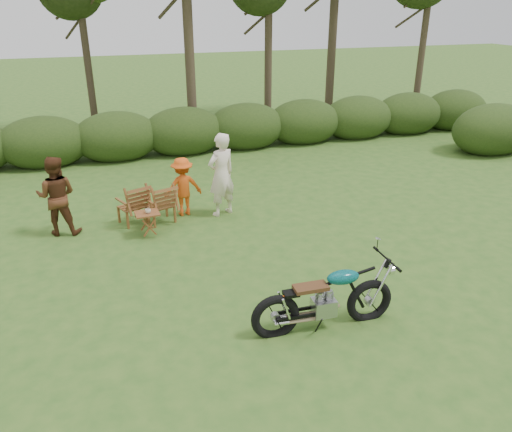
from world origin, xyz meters
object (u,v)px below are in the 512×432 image
object	(u,v)px
lawn_chair_left	(135,223)
cup	(148,211)
adult_b	(63,233)
child	(185,214)
adult_a	(223,214)
motorcycle	(322,326)
side_table	(148,224)
lawn_chair_right	(161,222)

from	to	relation	value
lawn_chair_left	cup	distance (m)	0.97
lawn_chair_left	adult_b	xyz separation A→B (m)	(-1.43, -0.05, 0.00)
child	lawn_chair_left	bearing A→B (deg)	1.13
adult_a	motorcycle	bearing A→B (deg)	70.96
side_table	adult_a	distance (m)	1.80
lawn_chair_left	child	xyz separation A→B (m)	(1.10, 0.11, 0.00)
motorcycle	adult_a	world-z (taller)	adult_a
side_table	adult_b	world-z (taller)	adult_b
side_table	child	distance (m)	1.25
lawn_chair_right	side_table	xyz separation A→B (m)	(-0.33, -0.60, 0.25)
lawn_chair_right	adult_b	size ratio (longest dim) A/B	0.54
motorcycle	adult_a	bearing A→B (deg)	96.37
motorcycle	lawn_chair_left	bearing A→B (deg)	118.02
child	motorcycle	bearing A→B (deg)	98.61
motorcycle	adult_b	distance (m)	5.81
motorcycle	adult_b	bearing A→B (deg)	131.12
motorcycle	lawn_chair_right	size ratio (longest dim) A/B	2.34
lawn_chair_right	adult_a	distance (m)	1.35
adult_b	adult_a	bearing A→B (deg)	-168.68
lawn_chair_left	motorcycle	bearing A→B (deg)	94.06
adult_b	lawn_chair_left	bearing A→B (deg)	-164.96
lawn_chair_left	cup	bearing A→B (deg)	85.21
side_table	child	world-z (taller)	child
adult_b	child	bearing A→B (deg)	-163.42
lawn_chair_left	side_table	xyz separation A→B (m)	(0.21, -0.74, 0.25)
lawn_chair_right	adult_a	bearing A→B (deg)	163.07
lawn_chair_left	adult_a	size ratio (longest dim) A/B	0.48
lawn_chair_left	adult_a	bearing A→B (deg)	154.14
lawn_chair_right	adult_a	world-z (taller)	adult_a
lawn_chair_left	adult_a	xyz separation A→B (m)	(1.89, -0.15, 0.00)
adult_b	side_table	bearing A→B (deg)	170.23
side_table	adult_b	size ratio (longest dim) A/B	0.31
lawn_chair_left	child	size ratio (longest dim) A/B	0.68
lawn_chair_left	side_table	world-z (taller)	side_table
cup	adult_a	bearing A→B (deg)	20.44
cup	adult_a	xyz separation A→B (m)	(1.66, 0.62, -0.54)
motorcycle	lawn_chair_left	xyz separation A→B (m)	(-2.18, 4.60, 0.00)
side_table	child	size ratio (longest dim) A/B	0.39
lawn_chair_right	cup	size ratio (longest dim) A/B	7.89
side_table	adult_b	bearing A→B (deg)	157.16
cup	adult_a	distance (m)	1.86
lawn_chair_left	cup	world-z (taller)	cup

